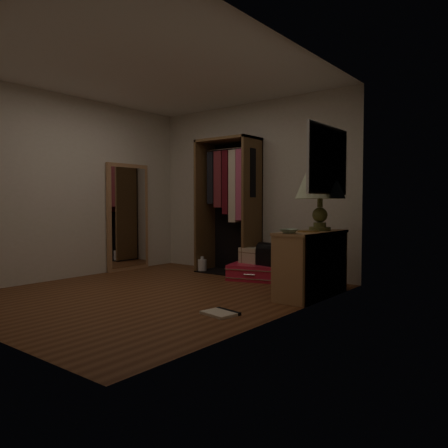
# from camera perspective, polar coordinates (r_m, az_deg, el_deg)

# --- Properties ---
(ground) EXTENTS (4.00, 4.00, 0.00)m
(ground) POSITION_cam_1_polar(r_m,az_deg,el_deg) (5.33, -9.01, -8.92)
(ground) COLOR #5A3119
(ground) RESTS_ON ground
(room_walls) EXTENTS (3.52, 4.02, 2.60)m
(room_walls) POSITION_cam_1_polar(r_m,az_deg,el_deg) (5.21, -8.21, 7.42)
(room_walls) COLOR beige
(room_walls) RESTS_ON ground
(console_bookshelf) EXTENTS (0.42, 1.12, 0.75)m
(console_bookshelf) POSITION_cam_1_polar(r_m,az_deg,el_deg) (5.16, 11.49, -4.92)
(console_bookshelf) COLOR #AC7D53
(console_bookshelf) RESTS_ON ground
(open_wardrobe) EXTENTS (0.96, 0.50, 2.05)m
(open_wardrobe) POSITION_cam_1_polar(r_m,az_deg,el_deg) (6.68, 0.90, 3.85)
(open_wardrobe) COLOR brown
(open_wardrobe) RESTS_ON ground
(floor_mirror) EXTENTS (0.06, 0.80, 1.70)m
(floor_mirror) POSITION_cam_1_polar(r_m,az_deg,el_deg) (7.16, -12.43, 0.88)
(floor_mirror) COLOR #AA7A52
(floor_mirror) RESTS_ON ground
(pink_suitcase) EXTENTS (0.83, 0.70, 0.22)m
(pink_suitcase) POSITION_cam_1_polar(r_m,az_deg,el_deg) (6.17, 4.03, -6.27)
(pink_suitcase) COLOR red
(pink_suitcase) RESTS_ON ground
(train_case) EXTENTS (0.35, 0.26, 0.23)m
(train_case) POSITION_cam_1_polar(r_m,az_deg,el_deg) (6.27, 3.62, -4.09)
(train_case) COLOR tan
(train_case) RESTS_ON pink_suitcase
(black_bag) EXTENTS (0.31, 0.22, 0.32)m
(black_bag) POSITION_cam_1_polar(r_m,az_deg,el_deg) (6.04, 5.78, -3.87)
(black_bag) COLOR black
(black_bag) RESTS_ON pink_suitcase
(table_lamp) EXTENTS (0.67, 0.67, 0.73)m
(table_lamp) POSITION_cam_1_polar(r_m,az_deg,el_deg) (5.27, 12.46, 5.00)
(table_lamp) COLOR #4E5328
(table_lamp) RESTS_ON console_bookshelf
(brass_tray) EXTENTS (0.30, 0.30, 0.01)m
(brass_tray) POSITION_cam_1_polar(r_m,az_deg,el_deg) (5.02, 10.95, -0.92)
(brass_tray) COLOR #A78140
(brass_tray) RESTS_ON console_bookshelf
(ceramic_bowl) EXTENTS (0.19, 0.19, 0.05)m
(ceramic_bowl) POSITION_cam_1_polar(r_m,az_deg,el_deg) (4.74, 8.49, -0.92)
(ceramic_bowl) COLOR #97B599
(ceramic_bowl) RESTS_ON console_bookshelf
(white_jug) EXTENTS (0.16, 0.16, 0.24)m
(white_jug) POSITION_cam_1_polar(r_m,az_deg,el_deg) (6.85, -2.86, -5.42)
(white_jug) COLOR silver
(white_jug) RESTS_ON ground
(floor_book) EXTENTS (0.36, 0.31, 0.03)m
(floor_book) POSITION_cam_1_polar(r_m,az_deg,el_deg) (4.30, -0.34, -11.53)
(floor_book) COLOR beige
(floor_book) RESTS_ON ground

